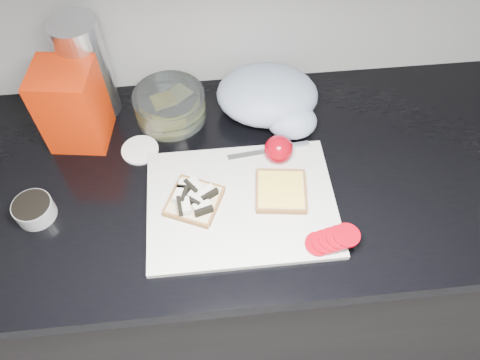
% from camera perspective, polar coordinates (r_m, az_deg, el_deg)
% --- Properties ---
extents(base_cabinet, '(3.50, 0.60, 0.86)m').
position_cam_1_polar(base_cabinet, '(1.46, -4.93, -10.18)').
color(base_cabinet, black).
rests_on(base_cabinet, ground).
extents(countertop, '(3.50, 0.64, 0.04)m').
position_cam_1_polar(countertop, '(1.07, -6.62, 0.02)').
color(countertop, black).
rests_on(countertop, base_cabinet).
extents(cutting_board, '(0.40, 0.30, 0.01)m').
position_cam_1_polar(cutting_board, '(1.00, 0.18, -2.85)').
color(cutting_board, silver).
rests_on(cutting_board, countertop).
extents(bread_left, '(0.14, 0.14, 0.03)m').
position_cam_1_polar(bread_left, '(0.99, -5.63, -2.40)').
color(bread_left, beige).
rests_on(bread_left, cutting_board).
extents(bread_right, '(0.13, 0.13, 0.02)m').
position_cam_1_polar(bread_right, '(1.01, 5.01, -1.35)').
color(bread_right, beige).
rests_on(bread_right, cutting_board).
extents(tomato_slices, '(0.12, 0.07, 0.02)m').
position_cam_1_polar(tomato_slices, '(0.96, 11.20, -7.15)').
color(tomato_slices, '#980310').
rests_on(tomato_slices, cutting_board).
extents(knife, '(0.19, 0.03, 0.01)m').
position_cam_1_polar(knife, '(1.08, 4.76, 3.82)').
color(knife, '#B2B1B6').
rests_on(knife, cutting_board).
extents(seed_tub, '(0.08, 0.08, 0.04)m').
position_cam_1_polar(seed_tub, '(1.06, -23.83, -3.27)').
color(seed_tub, gray).
rests_on(seed_tub, countertop).
extents(tub_lid, '(0.11, 0.11, 0.01)m').
position_cam_1_polar(tub_lid, '(1.11, -12.09, 3.59)').
color(tub_lid, white).
rests_on(tub_lid, countertop).
extents(glass_bowl, '(0.17, 0.17, 0.07)m').
position_cam_1_polar(glass_bowl, '(1.15, -8.55, 8.96)').
color(glass_bowl, silver).
rests_on(glass_bowl, countertop).
extents(bread_bag, '(0.14, 0.14, 0.20)m').
position_cam_1_polar(bread_bag, '(1.11, -19.76, 8.48)').
color(bread_bag, red).
rests_on(bread_bag, countertop).
extents(steel_canister, '(0.11, 0.11, 0.25)m').
position_cam_1_polar(steel_canister, '(1.15, -18.17, 12.69)').
color(steel_canister, '#BAB9BF').
rests_on(steel_canister, countertop).
extents(grocery_bag, '(0.27, 0.25, 0.11)m').
position_cam_1_polar(grocery_bag, '(1.14, 3.76, 9.90)').
color(grocery_bag, '#99A7BC').
rests_on(grocery_bag, countertop).
extents(whole_tomatoes, '(0.07, 0.07, 0.07)m').
position_cam_1_polar(whole_tomatoes, '(1.06, 4.73, 3.71)').
color(whole_tomatoes, '#980310').
rests_on(whole_tomatoes, countertop).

